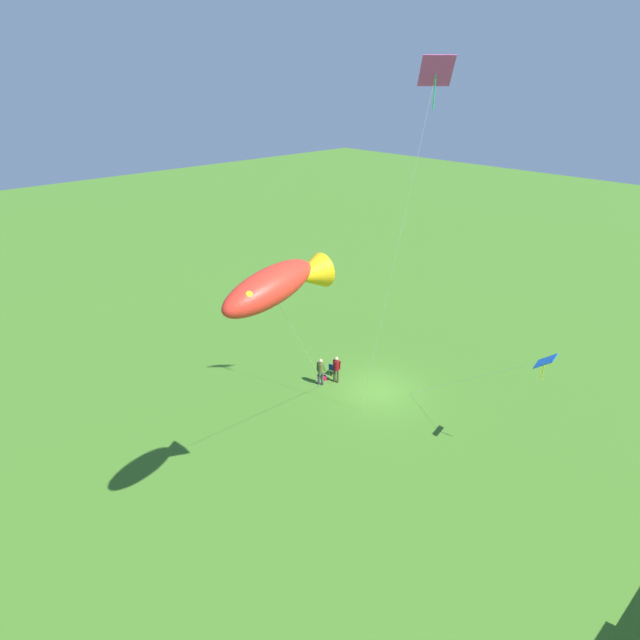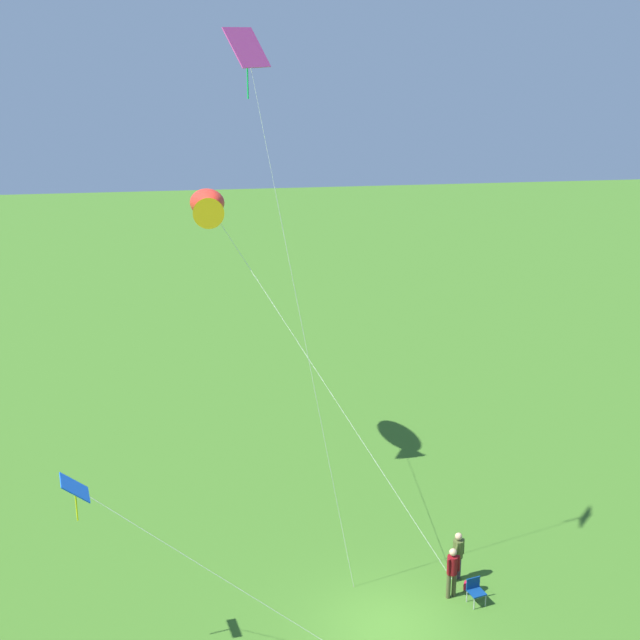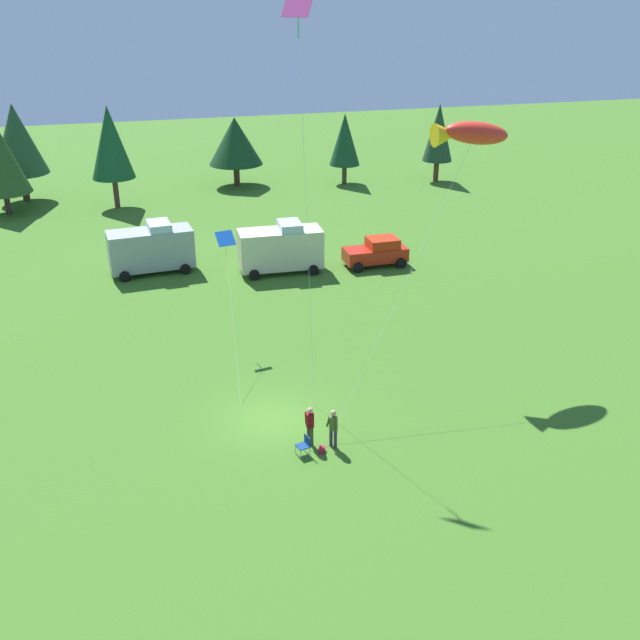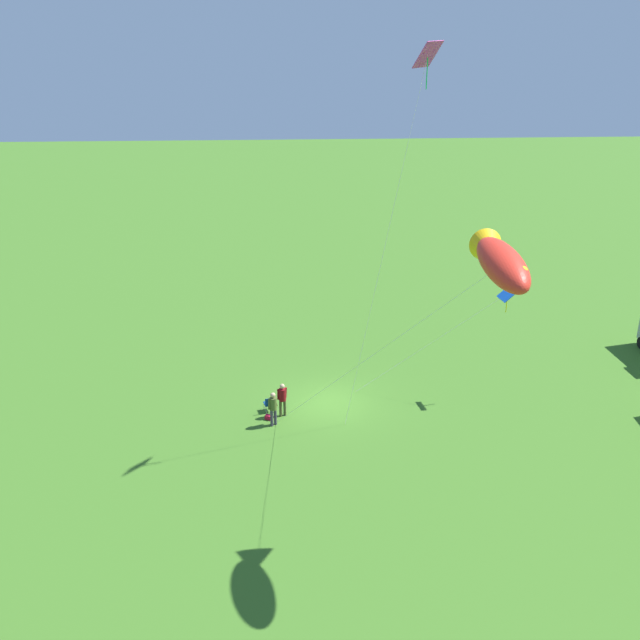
{
  "view_description": "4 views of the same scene",
  "coord_description": "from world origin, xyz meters",
  "px_view_note": "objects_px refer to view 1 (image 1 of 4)",
  "views": [
    {
      "loc": [
        19.3,
        15.47,
        16.5
      ],
      "look_at": [
        2.95,
        -1.84,
        4.92
      ],
      "focal_mm": 28.0,
      "sensor_mm": 36.0,
      "label": 1
    },
    {
      "loc": [
        -22.23,
        5.33,
        17.1
      ],
      "look_at": [
        3.37,
        1.56,
        8.74
      ],
      "focal_mm": 50.0,
      "sensor_mm": 36.0,
      "label": 2
    },
    {
      "loc": [
        -5.41,
        -27.65,
        17.55
      ],
      "look_at": [
        2.0,
        -0.82,
        4.9
      ],
      "focal_mm": 42.0,
      "sensor_mm": 36.0,
      "label": 3
    },
    {
      "loc": [
        33.05,
        -2.16,
        18.53
      ],
      "look_at": [
        1.3,
        -0.51,
        5.09
      ],
      "focal_mm": 42.0,
      "sensor_mm": 36.0,
      "label": 4
    }
  ],
  "objects_px": {
    "person_kite_flyer": "(321,370)",
    "backpack_on_grass": "(324,378)",
    "person_spectator": "(336,367)",
    "kite_diamond_blue": "(541,363)",
    "kite_diamond_rainbow": "(433,85)",
    "kite_large_fish": "(279,284)",
    "folding_chair": "(333,368)"
  },
  "relations": [
    {
      "from": "person_spectator",
      "to": "kite_diamond_blue",
      "type": "relative_size",
      "value": 0.23
    },
    {
      "from": "kite_large_fish",
      "to": "kite_diamond_rainbow",
      "type": "bearing_deg",
      "value": -172.48
    },
    {
      "from": "folding_chair",
      "to": "person_spectator",
      "type": "relative_size",
      "value": 0.47
    },
    {
      "from": "person_kite_flyer",
      "to": "kite_diamond_rainbow",
      "type": "distance_m",
      "value": 16.53
    },
    {
      "from": "person_kite_flyer",
      "to": "folding_chair",
      "type": "height_order",
      "value": "person_kite_flyer"
    },
    {
      "from": "person_spectator",
      "to": "kite_large_fish",
      "type": "bearing_deg",
      "value": -165.56
    },
    {
      "from": "kite_diamond_blue",
      "to": "kite_diamond_rainbow",
      "type": "bearing_deg",
      "value": -61.21
    },
    {
      "from": "kite_large_fish",
      "to": "backpack_on_grass",
      "type": "bearing_deg",
      "value": -140.34
    },
    {
      "from": "kite_large_fish",
      "to": "kite_diamond_blue",
      "type": "height_order",
      "value": "kite_large_fish"
    },
    {
      "from": "kite_diamond_blue",
      "to": "person_kite_flyer",
      "type": "bearing_deg",
      "value": -77.95
    },
    {
      "from": "folding_chair",
      "to": "kite_large_fish",
      "type": "height_order",
      "value": "kite_large_fish"
    },
    {
      "from": "person_kite_flyer",
      "to": "kite_diamond_blue",
      "type": "xyz_separation_m",
      "value": [
        -2.41,
        11.3,
        4.4
      ]
    },
    {
      "from": "kite_diamond_blue",
      "to": "kite_diamond_rainbow",
      "type": "distance_m",
      "value": 12.23
    },
    {
      "from": "person_spectator",
      "to": "backpack_on_grass",
      "type": "xyz_separation_m",
      "value": [
        0.31,
        -0.69,
        -0.91
      ]
    },
    {
      "from": "person_kite_flyer",
      "to": "backpack_on_grass",
      "type": "xyz_separation_m",
      "value": [
        -0.55,
        -0.25,
        -0.91
      ]
    },
    {
      "from": "person_kite_flyer",
      "to": "kite_diamond_blue",
      "type": "relative_size",
      "value": 0.23
    },
    {
      "from": "person_kite_flyer",
      "to": "backpack_on_grass",
      "type": "distance_m",
      "value": 1.09
    },
    {
      "from": "folding_chair",
      "to": "backpack_on_grass",
      "type": "bearing_deg",
      "value": 162.14
    },
    {
      "from": "folding_chair",
      "to": "kite_diamond_blue",
      "type": "xyz_separation_m",
      "value": [
        -1.15,
        11.5,
        4.94
      ]
    },
    {
      "from": "person_kite_flyer",
      "to": "folding_chair",
      "type": "xyz_separation_m",
      "value": [
        -1.26,
        -0.2,
        -0.53
      ]
    },
    {
      "from": "folding_chair",
      "to": "kite_diamond_rainbow",
      "type": "relative_size",
      "value": 0.05
    },
    {
      "from": "kite_large_fish",
      "to": "kite_diamond_rainbow",
      "type": "height_order",
      "value": "kite_diamond_rainbow"
    },
    {
      "from": "person_spectator",
      "to": "kite_diamond_rainbow",
      "type": "xyz_separation_m",
      "value": [
        1.17,
        5.91,
        15.25
      ]
    },
    {
      "from": "person_kite_flyer",
      "to": "kite_large_fish",
      "type": "height_order",
      "value": "kite_large_fish"
    },
    {
      "from": "person_spectator",
      "to": "kite_diamond_rainbow",
      "type": "height_order",
      "value": "kite_diamond_rainbow"
    },
    {
      "from": "kite_large_fish",
      "to": "person_kite_flyer",
      "type": "bearing_deg",
      "value": -139.53
    },
    {
      "from": "kite_large_fish",
      "to": "folding_chair",
      "type": "bearing_deg",
      "value": -142.54
    },
    {
      "from": "backpack_on_grass",
      "to": "kite_diamond_rainbow",
      "type": "bearing_deg",
      "value": 82.63
    },
    {
      "from": "backpack_on_grass",
      "to": "kite_diamond_rainbow",
      "type": "xyz_separation_m",
      "value": [
        0.85,
        6.61,
        16.16
      ]
    },
    {
      "from": "person_spectator",
      "to": "backpack_on_grass",
      "type": "bearing_deg",
      "value": 92.55
    },
    {
      "from": "person_kite_flyer",
      "to": "backpack_on_grass",
      "type": "relative_size",
      "value": 5.44
    },
    {
      "from": "person_spectator",
      "to": "kite_large_fish",
      "type": "distance_m",
      "value": 15.57
    }
  ]
}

